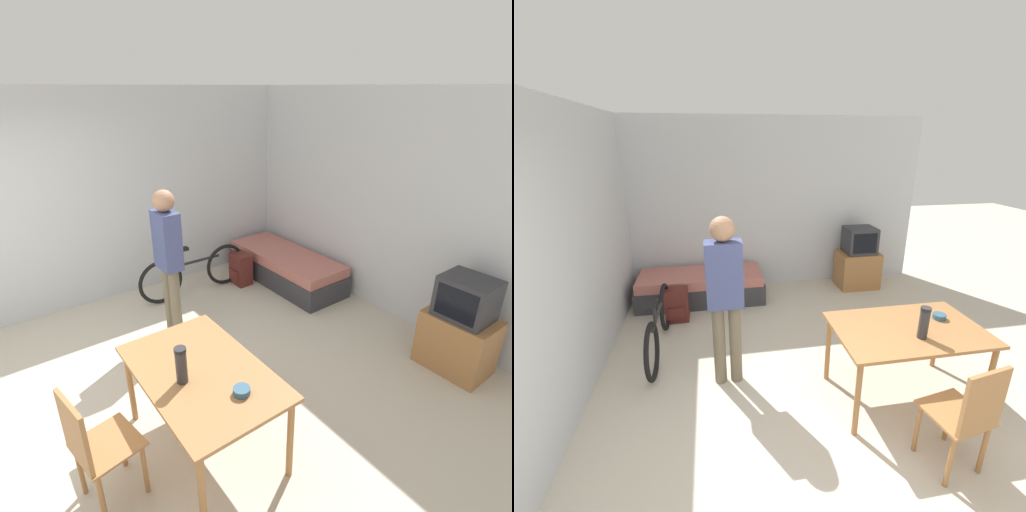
# 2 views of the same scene
# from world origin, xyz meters

# --- Properties ---
(ground_plane) EXTENTS (20.00, 20.00, 0.00)m
(ground_plane) POSITION_xyz_m (0.00, 0.00, 0.00)
(ground_plane) COLOR beige
(wall_back) EXTENTS (5.17, 0.06, 2.70)m
(wall_back) POSITION_xyz_m (0.00, 3.88, 1.35)
(wall_back) COLOR silver
(wall_back) RESTS_ON ground_plane
(wall_left) EXTENTS (0.06, 4.85, 2.70)m
(wall_left) POSITION_xyz_m (-2.11, 1.93, 1.35)
(wall_left) COLOR silver
(wall_left) RESTS_ON ground_plane
(daybed) EXTENTS (1.87, 0.75, 0.44)m
(daybed) POSITION_xyz_m (-1.04, 3.40, 0.22)
(daybed) COLOR #333338
(daybed) RESTS_ON ground_plane
(tv) EXTENTS (0.65, 0.48, 1.01)m
(tv) POSITION_xyz_m (1.52, 3.48, 0.46)
(tv) COLOR #9E6B3D
(tv) RESTS_ON ground_plane
(dining_table) EXTENTS (1.33, 0.84, 0.74)m
(dining_table) POSITION_xyz_m (0.85, 0.94, 0.66)
(dining_table) COLOR #9E6B3D
(dining_table) RESTS_ON ground_plane
(wooden_chair) EXTENTS (0.46, 0.46, 0.95)m
(wooden_chair) POSITION_xyz_m (0.85, 0.13, 0.53)
(wooden_chair) COLOR #9E6B3D
(wooden_chair) RESTS_ON ground_plane
(bicycle) EXTENTS (0.09, 1.60, 0.71)m
(bicycle) POSITION_xyz_m (-1.50, 2.13, 0.32)
(bicycle) COLOR black
(bicycle) RESTS_ON ground_plane
(person_standing) EXTENTS (0.34, 0.23, 1.72)m
(person_standing) POSITION_xyz_m (-0.75, 1.45, 1.01)
(person_standing) COLOR #6B604C
(person_standing) RESTS_ON ground_plane
(thermos_flask) EXTENTS (0.09, 0.09, 0.29)m
(thermos_flask) POSITION_xyz_m (0.88, 0.78, 0.90)
(thermos_flask) COLOR #2D2D33
(thermos_flask) RESTS_ON dining_table
(mate_bowl) EXTENTS (0.12, 0.12, 0.05)m
(mate_bowl) POSITION_xyz_m (1.23, 1.04, 0.77)
(mate_bowl) COLOR #335670
(mate_bowl) RESTS_ON dining_table
(backpack) EXTENTS (0.30, 0.25, 0.46)m
(backpack) POSITION_xyz_m (-1.36, 2.81, 0.23)
(backpack) COLOR #56231E
(backpack) RESTS_ON ground_plane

